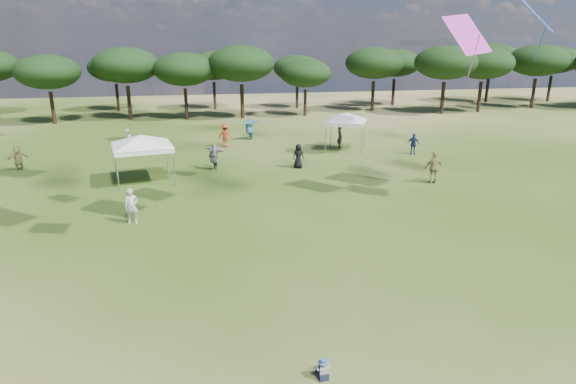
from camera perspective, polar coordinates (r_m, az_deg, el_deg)
The scene contains 5 objects.
tree_line at distance 54.84m, azimuth -6.88°, elevation 14.74°, with size 108.78×17.63×7.77m.
tent_left at distance 28.51m, azimuth -16.99°, elevation 6.26°, with size 6.36×6.36×3.05m.
tent_right at distance 35.81m, azimuth 6.92°, elevation 9.14°, with size 5.04×5.04×3.15m.
toddler at distance 12.25m, azimuth 4.17°, elevation -20.25°, with size 0.36×0.40×0.54m.
festival_crowd at distance 32.30m, azimuth -10.62°, elevation 4.74°, with size 28.86×20.09×1.91m.
Camera 1 is at (-2.32, -7.18, 7.68)m, focal length 30.00 mm.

